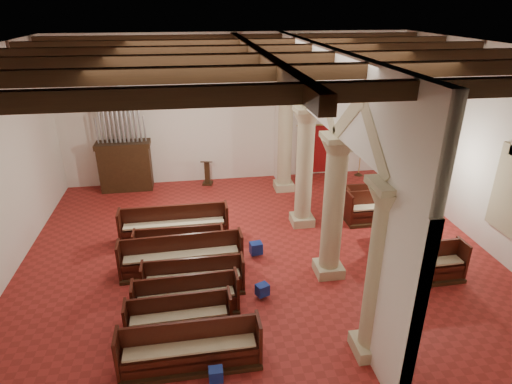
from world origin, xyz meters
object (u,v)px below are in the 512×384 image
object	(u,v)px
processional_banner	(360,157)
aisle_pew_0	(428,268)
pipe_organ	(124,157)
lectern	(207,174)
nave_pew_0	(191,354)

from	to	relation	value
processional_banner	aisle_pew_0	xyz separation A→B (m)	(-1.00, -7.69, -0.46)
pipe_organ	processional_banner	bearing A→B (deg)	-0.04
pipe_organ	lectern	xyz separation A→B (m)	(3.25, -0.01, -0.92)
lectern	aisle_pew_0	xyz separation A→B (m)	(5.66, -7.69, -0.08)
pipe_organ	aisle_pew_0	bearing A→B (deg)	-40.85
nave_pew_0	aisle_pew_0	world-z (taller)	aisle_pew_0
nave_pew_0	pipe_organ	bearing A→B (deg)	103.17
processional_banner	nave_pew_0	world-z (taller)	processional_banner
lectern	processional_banner	xyz separation A→B (m)	(6.66, 0.00, 0.37)
nave_pew_0	aisle_pew_0	bearing A→B (deg)	17.54
lectern	aisle_pew_0	bearing A→B (deg)	-40.94
aisle_pew_0	processional_banner	bearing A→B (deg)	81.04
pipe_organ	lectern	distance (m)	3.37
lectern	nave_pew_0	distance (m)	9.86
processional_banner	nave_pew_0	distance (m)	12.36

